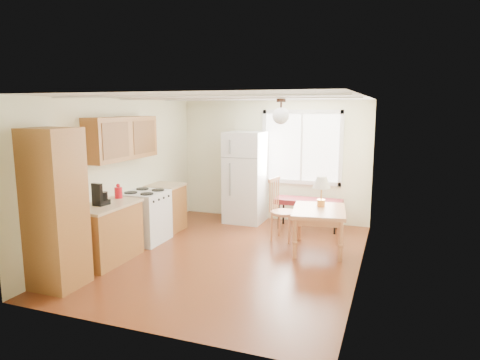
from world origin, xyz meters
The scene contains 11 objects.
room_shell centered at (0.00, 0.00, 1.25)m, with size 4.60×5.60×2.62m.
kitchen_run centered at (-1.72, -0.63, 0.84)m, with size 0.65×3.40×2.20m.
window_unit centered at (0.60, 2.47, 1.55)m, with size 1.64×0.05×1.51m.
pendant_light centered at (0.70, 0.40, 2.24)m, with size 0.26×0.26×0.40m.
refrigerator centered at (-0.48, 2.12, 0.93)m, with size 0.77×0.80×1.87m.
bench centered at (0.86, 1.98, 0.53)m, with size 1.30×0.50×0.60m.
dining_table centered at (1.27, 0.80, 0.60)m, with size 0.99×1.23×0.70m.
chair centered at (0.49, 1.15, 0.64)m, with size 0.51×0.50×1.11m.
table_lamp centered at (1.26, 1.00, 1.07)m, with size 0.29×0.29×0.51m.
coffee_maker centered at (-1.72, -0.92, 1.03)m, with size 0.20×0.24×0.35m.
kettle centered at (-1.78, -0.40, 1.00)m, with size 0.12×0.12×0.24m.
Camera 1 is at (2.41, -6.09, 2.35)m, focal length 32.00 mm.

